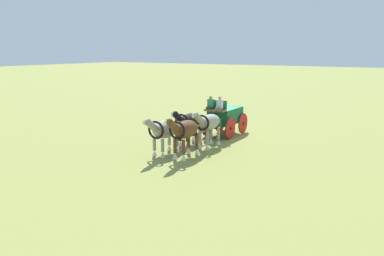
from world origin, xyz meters
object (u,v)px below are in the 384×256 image
Objects in this scene: show_wagon at (224,117)px; draft_horse_lead_near at (185,131)px; draft_horse_rear_near at (208,124)px; draft_horse_rear_off at (189,122)px; draft_horse_lead_off at (164,130)px.

draft_horse_lead_near is at bearing 6.79° from show_wagon.
draft_horse_rear_off is at bearing -89.34° from draft_horse_rear_near.
show_wagon is 6.06m from draft_horse_lead_off.
show_wagon is 1.80× the size of draft_horse_lead_off.
draft_horse_rear_near is 2.90m from draft_horse_lead_off.
draft_horse_lead_near is at bearing 90.51° from draft_horse_lead_off.
show_wagon reaches higher than draft_horse_rear_off.
draft_horse_lead_near reaches higher than draft_horse_rear_off.
draft_horse_lead_off is (2.60, -1.27, -0.07)m from draft_horse_rear_near.
show_wagon is at bearing -168.65° from draft_horse_rear_near.
draft_horse_lead_off is at bearing -5.51° from show_wagon.
show_wagon is 1.74× the size of draft_horse_rear_off.
draft_horse_rear_near is (3.43, 0.69, 0.14)m from show_wagon.
draft_horse_lead_near is (2.58, 1.33, 0.06)m from draft_horse_rear_off.
draft_horse_lead_near is 0.98× the size of draft_horse_lead_off.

